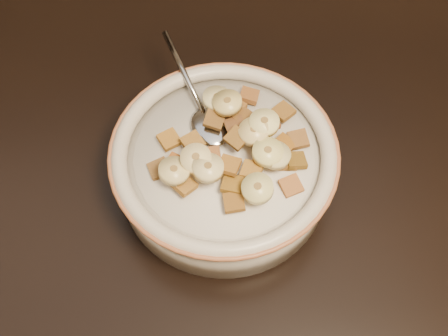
{
  "coord_description": "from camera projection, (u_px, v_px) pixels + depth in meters",
  "views": [
    {
      "loc": [
        0.25,
        -0.45,
        1.3
      ],
      "look_at": [
        0.27,
        -0.14,
        0.78
      ],
      "focal_mm": 45.0,
      "sensor_mm": 36.0,
      "label": 1
    }
  ],
  "objects": [
    {
      "name": "banana_slice_1",
      "position": [
        268.0,
        152.0,
        0.56
      ],
      "size": [
        0.04,
        0.04,
        0.01
      ],
      "primitive_type": "cylinder",
      "rotation": [
        0.03,
        -0.03,
        1.85
      ],
      "color": "#DDD083",
      "rests_on": "milk"
    },
    {
      "name": "banana_slice_9",
      "position": [
        254.0,
        132.0,
        0.57
      ],
      "size": [
        0.04,
        0.04,
        0.02
      ],
      "primitive_type": "cylinder",
      "rotation": [
        -0.11,
        -0.13,
        0.89
      ],
      "color": "#FFE489",
      "rests_on": "milk"
    },
    {
      "name": "cereal_square_9",
      "position": [
        176.0,
        164.0,
        0.56
      ],
      "size": [
        0.03,
        0.03,
        0.01
      ],
      "primitive_type": "cube",
      "rotation": [
        0.06,
        -0.07,
        2.58
      ],
      "color": "brown",
      "rests_on": "milk"
    },
    {
      "name": "cereal_square_5",
      "position": [
        252.0,
        170.0,
        0.56
      ],
      "size": [
        0.03,
        0.03,
        0.01
      ],
      "primitive_type": "cube",
      "rotation": [
        0.04,
        0.14,
        2.74
      ],
      "color": "#98671C",
      "rests_on": "milk"
    },
    {
      "name": "cereal_square_10",
      "position": [
        232.0,
        184.0,
        0.55
      ],
      "size": [
        0.03,
        0.03,
        0.01
      ],
      "primitive_type": "cube",
      "rotation": [
        -0.04,
        0.11,
        1.24
      ],
      "color": "#8A5E1D",
      "rests_on": "milk"
    },
    {
      "name": "banana_slice_6",
      "position": [
        275.0,
        155.0,
        0.56
      ],
      "size": [
        0.04,
        0.04,
        0.02
      ],
      "primitive_type": "cylinder",
      "rotation": [
        0.13,
        -0.09,
        2.51
      ],
      "color": "beige",
      "rests_on": "milk"
    },
    {
      "name": "banana_slice_8",
      "position": [
        227.0,
        103.0,
        0.58
      ],
      "size": [
        0.04,
        0.04,
        0.02
      ],
      "primitive_type": "cylinder",
      "rotation": [
        0.07,
        0.13,
        2.91
      ],
      "color": "#E7CD71",
      "rests_on": "milk"
    },
    {
      "name": "cereal_square_18",
      "position": [
        284.0,
        144.0,
        0.58
      ],
      "size": [
        0.03,
        0.03,
        0.01
      ],
      "primitive_type": "cube",
      "rotation": [
        0.18,
        -0.12,
        2.36
      ],
      "color": "brown",
      "rests_on": "milk"
    },
    {
      "name": "cereal_square_12",
      "position": [
        245.0,
        119.0,
        0.59
      ],
      "size": [
        0.03,
        0.03,
        0.01
      ],
      "primitive_type": "cube",
      "rotation": [
        0.03,
        0.02,
        2.26
      ],
      "color": "brown",
      "rests_on": "milk"
    },
    {
      "name": "cereal_square_19",
      "position": [
        184.0,
        185.0,
        0.55
      ],
      "size": [
        0.03,
        0.03,
        0.01
      ],
      "primitive_type": "cube",
      "rotation": [
        0.24,
        0.0,
        2.29
      ],
      "color": "olive",
      "rests_on": "milk"
    },
    {
      "name": "cereal_square_0",
      "position": [
        235.0,
        126.0,
        0.58
      ],
      "size": [
        0.02,
        0.02,
        0.01
      ],
      "primitive_type": "cube",
      "rotation": [
        -0.1,
        -0.13,
        0.19
      ],
      "color": "brown",
      "rests_on": "milk"
    },
    {
      "name": "cereal_square_20",
      "position": [
        291.0,
        186.0,
        0.56
      ],
      "size": [
        0.03,
        0.03,
        0.01
      ],
      "primitive_type": "cube",
      "rotation": [
        0.17,
        -0.03,
        0.32
      ],
      "color": "#945829",
      "rests_on": "milk"
    },
    {
      "name": "cereal_square_2",
      "position": [
        283.0,
        112.0,
        0.6
      ],
      "size": [
        0.03,
        0.03,
        0.01
      ],
      "primitive_type": "cube",
      "rotation": [
        -0.06,
        0.01,
        0.64
      ],
      "color": "brown",
      "rests_on": "milk"
    },
    {
      "name": "banana_slice_4",
      "position": [
        174.0,
        171.0,
        0.55
      ],
      "size": [
        0.04,
        0.04,
        0.01
      ],
      "primitive_type": "cylinder",
      "rotation": [
        0.07,
        0.13,
        1.34
      ],
      "color": "beige",
      "rests_on": "milk"
    },
    {
      "name": "cereal_square_7",
      "position": [
        229.0,
        165.0,
        0.55
      ],
      "size": [
        0.03,
        0.03,
        0.01
      ],
      "primitive_type": "cube",
      "rotation": [
        -0.04,
        0.11,
        1.14
      ],
      "color": "brown",
      "rests_on": "milk"
    },
    {
      "name": "cereal_square_21",
      "position": [
        298.0,
        139.0,
        0.59
      ],
      "size": [
        0.02,
        0.02,
        0.01
      ],
      "primitive_type": "cube",
      "rotation": [
        -0.13,
        -0.06,
        1.68
      ],
      "color": "brown",
      "rests_on": "milk"
    },
    {
      "name": "cereal_square_24",
      "position": [
        211.0,
        157.0,
        0.56
      ],
      "size": [
        0.02,
        0.02,
        0.01
      ],
      "primitive_type": "cube",
      "rotation": [
        -0.1,
        -0.1,
        1.62
      ],
      "color": "brown",
      "rests_on": "milk"
    },
    {
      "name": "cereal_square_4",
      "position": [
        169.0,
        140.0,
        0.58
      ],
      "size": [
        0.03,
        0.03,
        0.01
      ],
      "primitive_type": "cube",
      "rotation": [
        0.12,
        0.06,
        0.49
      ],
      "color": "#8C5C19",
      "rests_on": "milk"
    },
    {
      "name": "floor",
      "position": [
        108.0,
        299.0,
        1.38
      ],
      "size": [
        4.0,
        4.5,
        0.1
      ],
      "primitive_type": "cube",
      "color": "#422816",
      "rests_on": "ground"
    },
    {
      "name": "cereal_square_1",
      "position": [
        235.0,
        107.0,
        0.61
      ],
      "size": [
        0.03,
        0.03,
        0.01
      ],
      "primitive_type": "cube",
      "rotation": [
        0.05,
        0.02,
        2.41
      ],
      "color": "brown",
      "rests_on": "milk"
    },
    {
      "name": "banana_slice_0",
      "position": [
        196.0,
        159.0,
        0.55
      ],
      "size": [
        0.04,
        0.04,
        0.01
      ],
      "primitive_type": "cylinder",
      "rotation": [
        0.04,
        -0.12,
        1.12
      ],
      "color": "#F4D78C",
      "rests_on": "milk"
    },
    {
      "name": "spoon",
      "position": [
        210.0,
        127.0,
        0.6
      ],
      "size": [
        0.06,
        0.07,
        0.01
      ],
      "primitive_type": "ellipsoid",
      "rotation": [
        0.0,
        0.0,
        3.47
      ],
      "color": "#959AA2",
      "rests_on": "cereal_bowl"
    },
    {
      "name": "cereal_bowl",
      "position": [
        224.0,
        169.0,
        0.61
      ],
      "size": [
        0.23,
        0.23,
        0.05
      ],
      "primitive_type": "cylinder",
      "color": "#B2A48F",
      "rests_on": "table"
    },
    {
      "name": "cereal_square_22",
      "position": [
        287.0,
        161.0,
        0.58
      ],
      "size": [
        0.02,
        0.02,
        0.01
      ],
      "primitive_type": "cube",
      "rotation": [
        0.1,
        0.12,
        2.97
      ],
      "color": "brown",
      "rests_on": "milk"
    },
    {
      "name": "cereal_square_8",
      "position": [
        237.0,
        138.0,
        0.57
      ],
      "size": [
        0.03,
        0.03,
        0.01
      ],
      "primitive_type": "cube",
      "rotation": [
        -0.17,
        -0.14,
        2.36
      ],
      "color": "brown",
      "rests_on": "milk"
    },
    {
      "name": "cereal_square_23",
      "position": [
        263.0,
        155.0,
        0.57
      ],
      "size": [
        0.02,
        0.02,
        0.01
      ],
      "primitive_type": "cube",
      "rotation": [
        -0.05,
        -0.15,
        3.09
      ],
      "color": "brown",
      "rests_on": "milk"
    },
    {
      "name": "cereal_square_11",
      "position": [
        234.0,
        202.0,
        0.54
      ],
      "size": [
        0.02,
        0.02,
        0.01
      ],
      "primitive_type": "cube",
      "rotation": [
        -0.08,
        -0.02,
        1.62
      ],
      "color": "brown",
      "rests_on": "milk"
    },
    {
      "name": "cereal_square_3",
      "position": [
        231.0,
        110.0,
        0.6
      ],
      "size": [
        0.03,
        0.03,
        0.01
      ],
      "primitive_type": "cube",
      "rotation": [
        0.1,
        0.17,
        2.04
      ],
      "color": "brown",
      "rests_on": "milk"
    },
    {
      "name": "milk",
      "position": [
        224.0,
        156.0,
        0.58
      ],
      "size": [
        0.19,
        0.19,
        0.0
      ],
      "primitive_type": "cylinder",
      "color": "silver",
      "rests_on": "cereal_bowl"
    },
    {
      "name": "cereal_square_15",
      "position": [
        193.0,
        142.0,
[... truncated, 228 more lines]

